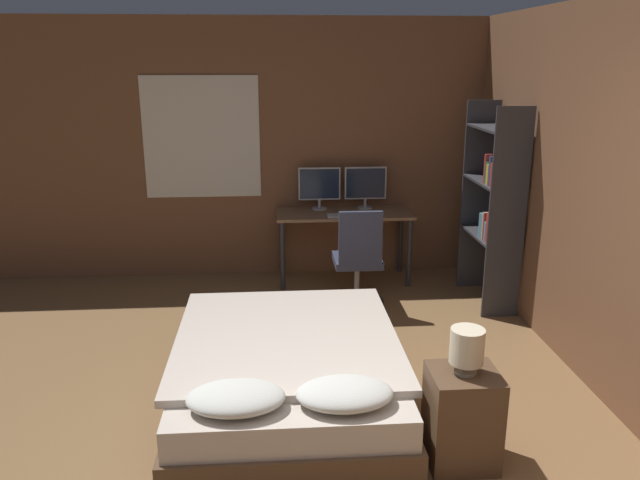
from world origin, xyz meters
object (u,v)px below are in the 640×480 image
Objects in this scene: bedside_lamp at (467,347)px; computer_mouse at (374,214)px; desk at (344,222)px; bookshelf at (496,200)px; monitor_left at (319,186)px; nightstand at (462,418)px; keyboard at (346,215)px; monitor_right at (365,185)px; office_chair at (358,268)px; bed at (288,373)px.

computer_mouse is at bearing 90.85° from bedside_lamp.
bookshelf reaches higher than desk.
computer_mouse is at bearing -33.11° from monitor_left.
keyboard reaches higher than nightstand.
monitor_right is 0.23× the size of bookshelf.
office_chair is at bearing -86.23° from desk.
monitor_left reaches higher than nightstand.
monitor_left is at bearing 146.89° from computer_mouse.
office_chair reaches higher than bed.
desk is at bearing -35.36° from monitor_left.
desk is at bearing 74.99° from bed.
computer_mouse is (-0.04, 2.99, 0.03)m from bedside_lamp.
bookshelf is at bearing -24.50° from keyboard.
bed is at bearing -112.36° from computer_mouse.
bedside_lamp is 3.81× the size of computer_mouse.
monitor_left is (-0.57, 3.34, 0.71)m from nightstand.
office_chair is (0.05, -0.74, -0.26)m from desk.
bookshelf reaches higher than monitor_right.
bed is 1.39× the size of desk.
bookshelf is (1.32, -0.60, 0.28)m from keyboard.
monitor_right is at bearing 77.92° from office_chair.
bedside_lamp reaches higher than nightstand.
office_chair reaches higher than nightstand.
bedside_lamp reaches higher than desk.
desk is (-0.33, 3.16, 0.36)m from nightstand.
bedside_lamp is at bearing -112.51° from bookshelf.
monitor_right is 1.12m from office_chair.
bedside_lamp is 0.60× the size of monitor_left.
office_chair is (-0.23, -0.57, -0.38)m from computer_mouse.
keyboard is (0.66, 2.29, 0.52)m from bed.
monitor_right is at bearing 0.00° from monitor_left.
bookshelf is (0.99, 2.39, 0.74)m from nightstand.
desk is 20.08× the size of computer_mouse.
monitor_left is at bearing 99.71° from nightstand.
computer_mouse reaches higher than desk.
bookshelf is at bearing -30.32° from desk.
bed is 1.87m from office_chair.
monitor_left is 0.67m from computer_mouse.
bookshelf is (1.56, -0.94, 0.03)m from monitor_left.
computer_mouse reaches higher than keyboard.
bed is 2.03× the size of office_chair.
bedside_lamp is at bearing -83.78° from keyboard.
keyboard is at bearing -54.56° from monitor_left.
bed is 5.09× the size of keyboard.
bookshelf is at bearing -31.15° from monitor_left.
bookshelf reaches higher than computer_mouse.
nightstand is 0.45m from bedside_lamp.
office_chair is at bearing -72.21° from monitor_left.
monitor_left is at bearing 148.85° from bookshelf.
bookshelf reaches higher than office_chair.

